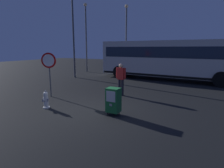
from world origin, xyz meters
name	(u,v)px	position (x,y,z in m)	size (l,w,h in m)	color
ground_plane	(91,110)	(0.00, 0.00, 0.00)	(60.00, 60.00, 0.00)	black
fire_hydrant	(46,100)	(-1.81, -0.63, 0.35)	(0.33, 0.32, 0.75)	silver
newspaper_box_primary	(113,100)	(1.01, 0.01, 0.57)	(0.48, 0.42, 1.02)	black
stop_sign	(49,65)	(-3.05, 0.79, 1.60)	(0.71, 0.31, 2.23)	#4C4F54
pedestrian	(121,78)	(-0.03, 2.76, 0.95)	(0.55, 0.22, 1.67)	black
bus_near	(168,58)	(1.00, 9.00, 1.71)	(10.58, 3.07, 3.00)	beige
street_light_near_left	(126,34)	(-3.31, 10.56, 3.73)	(0.32, 0.32, 6.37)	#4C4F54
street_light_near_right	(86,33)	(-7.51, 9.97, 3.98)	(0.32, 0.32, 6.84)	#4C4F54
street_light_far_left	(73,21)	(-6.11, 6.34, 4.58)	(0.32, 0.32, 8.02)	#4C4F54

